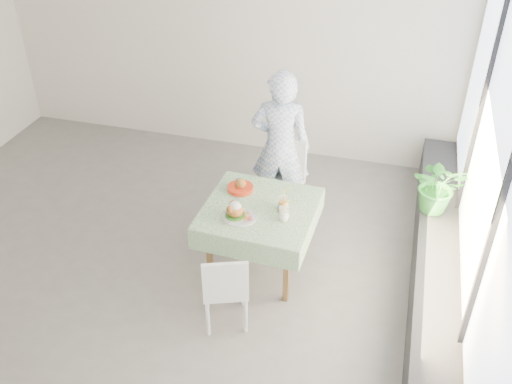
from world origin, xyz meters
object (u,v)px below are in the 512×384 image
(chair_near, at_px, (226,300))
(potted_plant, at_px, (439,186))
(chair_far, at_px, (277,199))
(juice_cup_orange, at_px, (283,204))
(main_dish, at_px, (237,213))
(cafe_table, at_px, (260,231))
(diner, at_px, (280,147))

(chair_near, xyz_separation_m, potted_plant, (1.73, 1.56, 0.54))
(chair_far, xyz_separation_m, juice_cup_orange, (0.24, -0.78, 0.51))
(main_dish, height_order, potted_plant, potted_plant)
(cafe_table, relative_size, juice_cup_orange, 3.68)
(diner, xyz_separation_m, potted_plant, (1.66, -0.17, -0.09))
(diner, height_order, juice_cup_orange, diner)
(chair_near, bearing_deg, main_dish, 96.13)
(juice_cup_orange, bearing_deg, main_dish, -148.55)
(chair_far, height_order, potted_plant, potted_plant)
(cafe_table, distance_m, main_dish, 0.43)
(chair_far, bearing_deg, cafe_table, -89.00)
(chair_near, xyz_separation_m, diner, (0.07, 1.73, 0.62))
(diner, relative_size, potted_plant, 3.00)
(chair_far, height_order, juice_cup_orange, juice_cup_orange)
(chair_far, xyz_separation_m, diner, (-0.01, 0.14, 0.57))
(cafe_table, relative_size, chair_far, 1.09)
(cafe_table, xyz_separation_m, potted_plant, (1.64, 0.77, 0.33))
(chair_far, bearing_deg, main_dish, -98.07)
(diner, xyz_separation_m, juice_cup_orange, (0.25, -0.92, -0.07))
(chair_far, bearing_deg, juice_cup_orange, -73.18)
(chair_near, bearing_deg, diner, 87.69)
(chair_near, bearing_deg, cafe_table, 83.11)
(chair_far, height_order, diner, diner)
(cafe_table, xyz_separation_m, main_dish, (-0.16, -0.21, 0.34))
(diner, bearing_deg, chair_near, 81.56)
(diner, bearing_deg, main_dish, 77.35)
(diner, bearing_deg, cafe_table, 85.45)
(diner, bearing_deg, chair_far, 88.84)
(cafe_table, distance_m, chair_far, 0.82)
(main_dish, relative_size, juice_cup_orange, 1.14)
(juice_cup_orange, bearing_deg, chair_near, -111.45)
(diner, bearing_deg, juice_cup_orange, 98.97)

